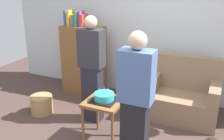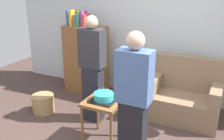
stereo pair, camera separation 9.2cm
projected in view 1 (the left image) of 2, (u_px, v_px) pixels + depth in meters
name	position (u px, v px, depth m)	size (l,w,h in m)	color
wall_back	(157.00, 24.00, 4.52)	(6.00, 0.10, 2.70)	silver
couch	(182.00, 96.00, 4.08)	(1.10, 0.70, 0.96)	#8C7054
bookshelf	(83.00, 59.00, 4.85)	(0.80, 0.36, 1.58)	brown
side_table	(104.00, 107.00, 3.37)	(0.48, 0.48, 0.61)	brown
birthday_cake	(104.00, 97.00, 3.32)	(0.32, 0.32, 0.17)	black
person_blowing_candles	(92.00, 70.00, 3.81)	(0.36, 0.22, 1.63)	#23232D
person_holding_cake	(136.00, 105.00, 2.73)	(0.36, 0.22, 1.63)	black
wicker_basket	(42.00, 104.00, 4.23)	(0.36, 0.36, 0.30)	#A88451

